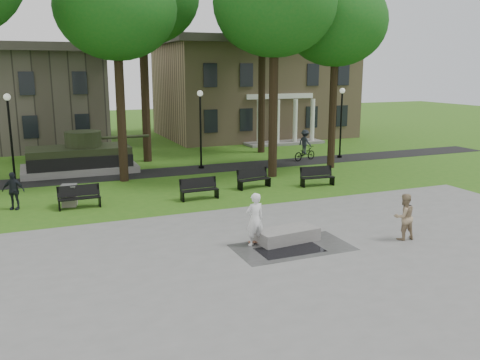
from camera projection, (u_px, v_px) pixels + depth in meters
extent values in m
plane|color=#2D5F16|center=(287.00, 225.00, 19.89)|extent=(120.00, 120.00, 0.00)
cube|color=gray|center=(364.00, 270.00, 15.37)|extent=(22.00, 16.00, 0.02)
cube|color=black|center=(195.00, 170.00, 30.72)|extent=(44.00, 2.60, 0.01)
cube|color=#9E8460|center=(253.00, 91.00, 46.23)|extent=(16.00, 11.00, 8.00)
cube|color=#38332D|center=(253.00, 42.00, 45.31)|extent=(17.00, 12.00, 0.60)
cube|color=silver|center=(280.00, 96.00, 41.31)|extent=(6.00, 0.30, 0.40)
cube|color=#4C443D|center=(0.00, 101.00, 38.93)|extent=(15.00, 10.00, 7.20)
cylinder|color=black|center=(121.00, 107.00, 26.83)|extent=(0.48, 0.48, 8.00)
ellipsoid|color=#145617|center=(116.00, 8.00, 25.76)|extent=(6.20, 6.20, 5.27)
cylinder|color=black|center=(273.00, 103.00, 27.98)|extent=(0.50, 0.50, 8.32)
ellipsoid|color=#145617|center=(275.00, 4.00, 26.86)|extent=(6.60, 6.60, 5.61)
cylinder|color=black|center=(333.00, 105.00, 30.63)|extent=(0.46, 0.46, 7.68)
ellipsoid|color=#145617|center=(336.00, 22.00, 29.60)|extent=(6.00, 6.00, 5.10)
cylinder|color=black|center=(145.00, 90.00, 32.59)|extent=(0.54, 0.54, 9.28)
cylinder|color=black|center=(262.00, 93.00, 36.28)|extent=(0.50, 0.50, 8.64)
ellipsoid|color=#145617|center=(262.00, 14.00, 35.13)|extent=(6.40, 6.40, 5.44)
cylinder|color=black|center=(11.00, 142.00, 26.78)|extent=(0.12, 0.12, 4.40)
sphere|color=silver|center=(7.00, 97.00, 26.28)|extent=(0.36, 0.36, 0.36)
cylinder|color=black|center=(15.00, 181.00, 27.24)|extent=(0.32, 0.32, 0.16)
cylinder|color=black|center=(201.00, 133.00, 30.71)|extent=(0.12, 0.12, 4.40)
sphere|color=silver|center=(200.00, 93.00, 30.20)|extent=(0.36, 0.36, 0.36)
cylinder|color=black|center=(201.00, 167.00, 31.16)|extent=(0.32, 0.32, 0.16)
cylinder|color=black|center=(341.00, 126.00, 34.44)|extent=(0.12, 0.12, 4.40)
sphere|color=silver|center=(342.00, 91.00, 33.94)|extent=(0.36, 0.36, 0.36)
cylinder|color=black|center=(340.00, 156.00, 34.90)|extent=(0.32, 0.32, 0.16)
cube|color=gray|center=(80.00, 169.00, 30.05)|extent=(6.50, 3.40, 0.40)
cube|color=#252D17|center=(79.00, 156.00, 29.89)|extent=(5.80, 2.80, 1.10)
cube|color=black|center=(81.00, 163.00, 28.72)|extent=(5.80, 0.35, 0.70)
cube|color=black|center=(77.00, 156.00, 31.16)|extent=(5.80, 0.35, 0.70)
cylinder|color=#252D17|center=(83.00, 139.00, 29.79)|extent=(2.10, 2.10, 0.90)
cylinder|color=#252D17|center=(123.00, 137.00, 30.65)|extent=(3.20, 0.18, 0.18)
cube|color=black|center=(290.00, 250.00, 17.06)|extent=(2.20, 1.20, 0.00)
cube|color=gray|center=(287.00, 235.00, 17.91)|extent=(2.28, 1.20, 0.45)
cube|color=brown|center=(259.00, 242.00, 17.72)|extent=(0.80, 0.30, 0.07)
imported|color=white|center=(255.00, 219.00, 17.33)|extent=(0.72, 0.52, 1.86)
imported|color=tan|center=(404.00, 217.00, 17.97)|extent=(0.85, 0.68, 1.67)
imported|color=black|center=(13.00, 191.00, 21.91)|extent=(1.05, 0.75, 1.65)
imported|color=black|center=(305.00, 153.00, 33.77)|extent=(1.93, 1.12, 0.96)
imported|color=#20242B|center=(305.00, 142.00, 33.61)|extent=(0.85, 1.15, 1.60)
cube|color=black|center=(79.00, 198.00, 22.14)|extent=(1.81, 0.47, 0.05)
cube|color=black|center=(78.00, 191.00, 22.28)|extent=(1.80, 0.18, 0.50)
cube|color=black|center=(59.00, 205.00, 21.87)|extent=(0.07, 0.45, 0.45)
cube|color=black|center=(100.00, 201.00, 22.51)|extent=(0.07, 0.45, 0.45)
cube|color=black|center=(200.00, 190.00, 23.63)|extent=(1.81, 0.51, 0.05)
cube|color=black|center=(198.00, 183.00, 23.77)|extent=(1.80, 0.21, 0.50)
cube|color=black|center=(182.00, 197.00, 23.37)|extent=(0.07, 0.45, 0.45)
cube|color=black|center=(217.00, 193.00, 24.00)|extent=(0.07, 0.45, 0.45)
cube|color=black|center=(254.00, 180.00, 25.90)|extent=(1.85, 0.73, 0.05)
cube|color=black|center=(253.00, 173.00, 26.04)|extent=(1.80, 0.44, 0.50)
cube|color=black|center=(239.00, 185.00, 25.63)|extent=(0.13, 0.45, 0.45)
cube|color=black|center=(269.00, 182.00, 26.27)|extent=(0.13, 0.45, 0.45)
cube|color=black|center=(318.00, 177.00, 26.40)|extent=(1.83, 0.59, 0.05)
cube|color=black|center=(316.00, 171.00, 26.53)|extent=(1.81, 0.30, 0.50)
cube|color=black|center=(303.00, 183.00, 26.13)|extent=(0.10, 0.45, 0.45)
cube|color=black|center=(331.00, 180.00, 26.76)|extent=(0.10, 0.45, 0.45)
cube|color=#9F9783|center=(69.00, 196.00, 22.53)|extent=(0.73, 0.73, 0.90)
cube|color=#4C4C4C|center=(69.00, 186.00, 22.42)|extent=(0.80, 0.80, 0.06)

